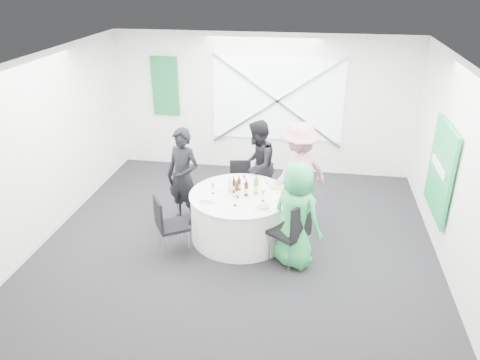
% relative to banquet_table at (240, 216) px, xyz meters
% --- Properties ---
extents(floor, '(6.00, 6.00, 0.00)m').
position_rel_banquet_table_xyz_m(floor, '(0.00, -0.20, -0.38)').
color(floor, black).
rests_on(floor, ground).
extents(ceiling, '(6.00, 6.00, 0.00)m').
position_rel_banquet_table_xyz_m(ceiling, '(0.00, -0.20, 2.42)').
color(ceiling, silver).
rests_on(ceiling, wall_back).
extents(wall_back, '(6.00, 0.00, 6.00)m').
position_rel_banquet_table_xyz_m(wall_back, '(0.00, 2.80, 1.02)').
color(wall_back, silver).
rests_on(wall_back, floor).
extents(wall_front, '(6.00, 0.00, 6.00)m').
position_rel_banquet_table_xyz_m(wall_front, '(0.00, -3.20, 1.02)').
color(wall_front, silver).
rests_on(wall_front, floor).
extents(wall_left, '(0.00, 6.00, 6.00)m').
position_rel_banquet_table_xyz_m(wall_left, '(-3.00, -0.20, 1.02)').
color(wall_left, silver).
rests_on(wall_left, floor).
extents(wall_right, '(0.00, 6.00, 6.00)m').
position_rel_banquet_table_xyz_m(wall_right, '(3.00, -0.20, 1.02)').
color(wall_right, silver).
rests_on(wall_right, floor).
extents(window_panel, '(2.60, 0.03, 1.60)m').
position_rel_banquet_table_xyz_m(window_panel, '(0.30, 2.76, 1.12)').
color(window_panel, white).
rests_on(window_panel, wall_back).
extents(window_brace_a, '(2.63, 0.05, 1.84)m').
position_rel_banquet_table_xyz_m(window_brace_a, '(0.30, 2.72, 1.12)').
color(window_brace_a, silver).
rests_on(window_brace_a, window_panel).
extents(window_brace_b, '(2.63, 0.05, 1.84)m').
position_rel_banquet_table_xyz_m(window_brace_b, '(0.30, 2.72, 1.12)').
color(window_brace_b, silver).
rests_on(window_brace_b, window_panel).
extents(green_banner, '(0.55, 0.04, 1.20)m').
position_rel_banquet_table_xyz_m(green_banner, '(-2.00, 2.75, 1.32)').
color(green_banner, '#14642F').
rests_on(green_banner, wall_back).
extents(green_sign, '(0.05, 1.20, 1.40)m').
position_rel_banquet_table_xyz_m(green_sign, '(2.94, 0.40, 0.82)').
color(green_sign, green).
rests_on(green_sign, wall_right).
extents(banquet_table, '(1.56, 1.56, 0.76)m').
position_rel_banquet_table_xyz_m(banquet_table, '(0.00, 0.00, 0.00)').
color(banquet_table, silver).
rests_on(banquet_table, floor).
extents(chair_back, '(0.44, 0.45, 0.85)m').
position_rel_banquet_table_xyz_m(chair_back, '(-0.16, 1.02, 0.11)').
color(chair_back, black).
rests_on(chair_back, floor).
extents(chair_back_left, '(0.53, 0.53, 0.86)m').
position_rel_banquet_table_xyz_m(chair_back_left, '(-0.98, 0.50, 0.12)').
color(chair_back_left, black).
rests_on(chair_back_left, floor).
extents(chair_back_right, '(0.61, 0.61, 0.95)m').
position_rel_banquet_table_xyz_m(chair_back_right, '(0.80, 0.68, 0.17)').
color(chair_back_right, black).
rests_on(chair_back_right, floor).
extents(chair_front_right, '(0.65, 0.64, 1.02)m').
position_rel_banquet_table_xyz_m(chair_front_right, '(0.87, -0.62, 0.22)').
color(chair_front_right, black).
rests_on(chair_front_right, floor).
extents(chair_front_left, '(0.58, 0.58, 0.93)m').
position_rel_banquet_table_xyz_m(chair_front_left, '(-0.98, -0.63, 0.16)').
color(chair_front_left, black).
rests_on(chair_front_left, floor).
extents(person_man_back_left, '(0.69, 0.57, 1.64)m').
position_rel_banquet_table_xyz_m(person_man_back_left, '(-0.99, 0.36, 0.44)').
color(person_man_back_left, black).
rests_on(person_man_back_left, floor).
extents(person_man_back, '(0.52, 0.82, 1.60)m').
position_rel_banquet_table_xyz_m(person_man_back, '(0.13, 1.06, 0.42)').
color(person_man_back, black).
rests_on(person_man_back, floor).
extents(person_woman_pink, '(1.20, 1.10, 1.73)m').
position_rel_banquet_table_xyz_m(person_woman_pink, '(0.85, 0.66, 0.48)').
color(person_woman_pink, '#C88291').
rests_on(person_woman_pink, floor).
extents(person_woman_green, '(0.92, 0.84, 1.58)m').
position_rel_banquet_table_xyz_m(person_woman_green, '(0.89, -0.57, 0.41)').
color(person_woman_green, green).
rests_on(person_woman_green, floor).
extents(plate_back, '(0.29, 0.29, 0.01)m').
position_rel_banquet_table_xyz_m(plate_back, '(-0.02, 0.50, 0.39)').
color(plate_back, white).
rests_on(plate_back, banquet_table).
extents(plate_back_left, '(0.26, 0.26, 0.01)m').
position_rel_banquet_table_xyz_m(plate_back_left, '(-0.45, 0.25, 0.39)').
color(plate_back_left, white).
rests_on(plate_back_left, banquet_table).
extents(plate_back_right, '(0.29, 0.29, 0.04)m').
position_rel_banquet_table_xyz_m(plate_back_right, '(0.52, 0.29, 0.40)').
color(plate_back_right, white).
rests_on(plate_back_right, banquet_table).
extents(plate_front_right, '(0.27, 0.27, 0.04)m').
position_rel_banquet_table_xyz_m(plate_front_right, '(0.40, -0.39, 0.40)').
color(plate_front_right, white).
rests_on(plate_front_right, banquet_table).
extents(plate_front_left, '(0.27, 0.27, 0.01)m').
position_rel_banquet_table_xyz_m(plate_front_left, '(-0.43, -0.27, 0.39)').
color(plate_front_left, white).
rests_on(plate_front_left, banquet_table).
extents(napkin, '(0.17, 0.12, 0.05)m').
position_rel_banquet_table_xyz_m(napkin, '(-0.44, -0.34, 0.42)').
color(napkin, silver).
rests_on(napkin, plate_front_left).
extents(beer_bottle_a, '(0.06, 0.06, 0.27)m').
position_rel_banquet_table_xyz_m(beer_bottle_a, '(-0.10, 0.05, 0.48)').
color(beer_bottle_a, '#3A1B0A').
rests_on(beer_bottle_a, banquet_table).
extents(beer_bottle_b, '(0.06, 0.06, 0.24)m').
position_rel_banquet_table_xyz_m(beer_bottle_b, '(-0.04, 0.15, 0.47)').
color(beer_bottle_b, '#3A1B0A').
rests_on(beer_bottle_b, banquet_table).
extents(beer_bottle_c, '(0.06, 0.06, 0.28)m').
position_rel_banquet_table_xyz_m(beer_bottle_c, '(0.10, -0.04, 0.49)').
color(beer_bottle_c, '#3A1B0A').
rests_on(beer_bottle_c, banquet_table).
extents(beer_bottle_d, '(0.06, 0.06, 0.26)m').
position_rel_banquet_table_xyz_m(beer_bottle_d, '(-0.03, -0.11, 0.48)').
color(beer_bottle_d, '#3A1B0A').
rests_on(beer_bottle_d, banquet_table).
extents(green_water_bottle, '(0.08, 0.08, 0.31)m').
position_rel_banquet_table_xyz_m(green_water_bottle, '(0.24, 0.05, 0.50)').
color(green_water_bottle, green).
rests_on(green_water_bottle, banquet_table).
extents(clear_water_bottle, '(0.08, 0.08, 0.29)m').
position_rel_banquet_table_xyz_m(clear_water_bottle, '(-0.15, 0.00, 0.49)').
color(clear_water_bottle, white).
rests_on(clear_water_bottle, banquet_table).
extents(wine_glass_a, '(0.07, 0.07, 0.17)m').
position_rel_banquet_table_xyz_m(wine_glass_a, '(-0.01, -0.38, 0.50)').
color(wine_glass_a, white).
rests_on(wine_glass_a, banquet_table).
extents(wine_glass_b, '(0.07, 0.07, 0.17)m').
position_rel_banquet_table_xyz_m(wine_glass_b, '(0.01, 0.36, 0.50)').
color(wine_glass_b, white).
rests_on(wine_glass_b, banquet_table).
extents(wine_glass_c, '(0.07, 0.07, 0.17)m').
position_rel_banquet_table_xyz_m(wine_glass_c, '(-0.42, -0.04, 0.50)').
color(wine_glass_c, white).
rests_on(wine_glass_c, banquet_table).
extents(wine_glass_d, '(0.07, 0.07, 0.17)m').
position_rel_banquet_table_xyz_m(wine_glass_d, '(0.37, -0.17, 0.50)').
color(wine_glass_d, white).
rests_on(wine_glass_d, banquet_table).
extents(fork_a, '(0.10, 0.13, 0.01)m').
position_rel_banquet_table_xyz_m(fork_a, '(0.55, 0.17, 0.38)').
color(fork_a, silver).
rests_on(fork_a, banquet_table).
extents(knife_a, '(0.09, 0.14, 0.01)m').
position_rel_banquet_table_xyz_m(knife_a, '(0.38, 0.43, 0.38)').
color(knife_a, silver).
rests_on(knife_a, banquet_table).
extents(fork_b, '(0.10, 0.13, 0.01)m').
position_rel_banquet_table_xyz_m(fork_b, '(-0.37, 0.45, 0.38)').
color(fork_b, silver).
rests_on(fork_b, banquet_table).
extents(knife_b, '(0.09, 0.13, 0.01)m').
position_rel_banquet_table_xyz_m(knife_b, '(-0.56, 0.15, 0.38)').
color(knife_b, silver).
rests_on(knife_b, banquet_table).
extents(fork_c, '(0.10, 0.13, 0.01)m').
position_rel_banquet_table_xyz_m(fork_c, '(0.35, -0.46, 0.38)').
color(fork_c, silver).
rests_on(fork_c, banquet_table).
extents(knife_c, '(0.10, 0.13, 0.01)m').
position_rel_banquet_table_xyz_m(knife_c, '(0.54, -0.20, 0.38)').
color(knife_c, silver).
rests_on(knife_c, banquet_table).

